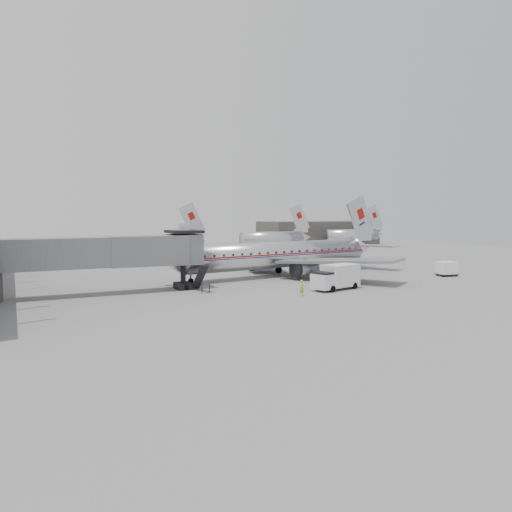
# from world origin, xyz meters

# --- Properties ---
(ground) EXTENTS (160.00, 160.00, 0.00)m
(ground) POSITION_xyz_m (0.00, 0.00, 0.00)
(ground) COLOR slate
(ground) RESTS_ON ground
(hangar) EXTENTS (30.00, 12.00, 6.00)m
(hangar) POSITION_xyz_m (45.00, 60.00, 3.00)
(hangar) COLOR #383633
(hangar) RESTS_ON ground
(apron_line) EXTENTS (60.00, 0.15, 0.01)m
(apron_line) POSITION_xyz_m (3.00, 6.00, 0.01)
(apron_line) COLOR gold
(apron_line) RESTS_ON ground
(jet_bridge) EXTENTS (21.00, 6.20, 7.10)m
(jet_bridge) POSITION_xyz_m (-16.66, 3.67, 4.18)
(jet_bridge) COLOR #585B5D
(jet_bridge) RESTS_ON ground
(distant_aircraft_near) EXTENTS (16.39, 3.20, 10.26)m
(distant_aircraft_near) POSITION_xyz_m (-1.79, 42.00, 2.73)
(distant_aircraft_near) COLOR silver
(distant_aircraft_near) RESTS_ON ground
(distant_aircraft_mid) EXTENTS (16.39, 3.20, 10.26)m
(distant_aircraft_mid) POSITION_xyz_m (24.21, 46.00, 2.73)
(distant_aircraft_mid) COLOR silver
(distant_aircraft_mid) RESTS_ON ground
(distant_aircraft_far) EXTENTS (16.39, 3.20, 10.26)m
(distant_aircraft_far) POSITION_xyz_m (48.21, 50.00, 2.73)
(distant_aircraft_far) COLOR silver
(distant_aircraft_far) RESTS_ON ground
(airliner) EXTENTS (34.32, 31.58, 10.90)m
(airliner) POSITION_xyz_m (6.09, 9.10, 2.74)
(airliner) COLOR silver
(airliner) RESTS_ON ground
(service_van) EXTENTS (6.03, 3.48, 2.67)m
(service_van) POSITION_xyz_m (5.28, -4.08, 1.40)
(service_van) COLOR white
(service_van) RESTS_ON ground
(baggage_cart_navy) EXTENTS (2.43, 2.15, 1.58)m
(baggage_cart_navy) POSITION_xyz_m (11.16, 2.00, 0.84)
(baggage_cart_navy) COLOR #0E1339
(baggage_cart_navy) RESTS_ON ground
(baggage_cart_white) EXTENTS (2.61, 2.12, 1.88)m
(baggage_cart_white) POSITION_xyz_m (24.97, -0.93, 1.00)
(baggage_cart_white) COLOR white
(baggage_cart_white) RESTS_ON ground
(ramp_worker) EXTENTS (0.70, 0.61, 1.61)m
(ramp_worker) POSITION_xyz_m (-0.14, -6.00, 0.81)
(ramp_worker) COLOR #A8D118
(ramp_worker) RESTS_ON ground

